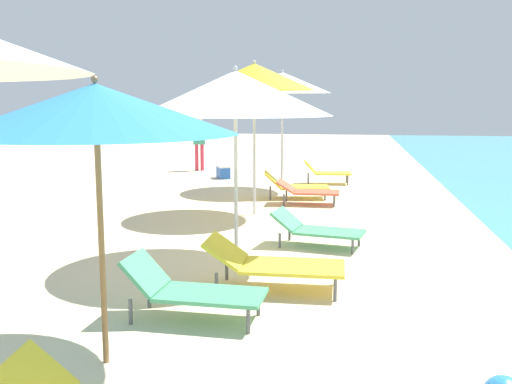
{
  "coord_description": "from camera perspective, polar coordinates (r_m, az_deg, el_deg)",
  "views": [
    {
      "loc": [
        1.87,
        2.44,
        2.18
      ],
      "look_at": [
        1.07,
        7.43,
        1.39
      ],
      "focal_mm": 41.23,
      "sensor_mm": 36.0,
      "label": 1
    }
  ],
  "objects": [
    {
      "name": "person_walking_near",
      "position": [
        18.32,
        -5.54,
        5.21
      ],
      "size": [
        0.4,
        0.29,
        1.65
      ],
      "rotation": [
        0.0,
        0.0,
        1.79
      ],
      "color": "#D8334C",
      "rests_on": "ground"
    },
    {
      "name": "umbrella_third",
      "position": [
        4.82,
        -15.28,
        7.75
      ],
      "size": [
        2.26,
        2.26,
        2.37
      ],
      "color": "olive",
      "rests_on": "ground"
    },
    {
      "name": "lounger_fourth_shoreside",
      "position": [
        8.83,
        5.9,
        -3.55
      ],
      "size": [
        1.44,
        0.85,
        0.53
      ],
      "rotation": [
        0.0,
        0.0,
        -0.2
      ],
      "color": "#4CA572",
      "rests_on": "ground"
    },
    {
      "name": "lounger_fourth_inland",
      "position": [
        6.82,
        1.64,
        -6.86
      ],
      "size": [
        1.6,
        0.72,
        0.6
      ],
      "rotation": [
        0.0,
        0.0,
        0.02
      ],
      "color": "yellow",
      "rests_on": "ground"
    },
    {
      "name": "lounger_third_shoreside",
      "position": [
        5.95,
        -6.31,
        -9.33
      ],
      "size": [
        1.41,
        0.64,
        0.64
      ],
      "rotation": [
        0.0,
        0.0,
        -0.04
      ],
      "color": "#4CA572",
      "rests_on": "ground"
    },
    {
      "name": "lounger_farthest_shoreside",
      "position": [
        15.46,
        6.83,
        1.97
      ],
      "size": [
        1.26,
        0.66,
        0.61
      ],
      "rotation": [
        0.0,
        0.0,
        0.08
      ],
      "color": "yellow",
      "rests_on": "ground"
    },
    {
      "name": "lounger_farthest_inland",
      "position": [
        13.14,
        3.8,
        0.68
      ],
      "size": [
        1.51,
        0.85,
        0.6
      ],
      "rotation": [
        0.0,
        0.0,
        0.14
      ],
      "color": "yellow",
      "rests_on": "ground"
    },
    {
      "name": "lounger_fifth_shoreside",
      "position": [
        12.37,
        5.0,
        0.14
      ],
      "size": [
        1.31,
        0.62,
        0.51
      ],
      "rotation": [
        0.0,
        0.0,
        0.0
      ],
      "color": "#D8593F",
      "rests_on": "ground"
    },
    {
      "name": "cooler_box",
      "position": [
        16.51,
        -3.2,
        1.98
      ],
      "size": [
        0.5,
        0.63,
        0.37
      ],
      "color": "#2659B2",
      "rests_on": "ground"
    },
    {
      "name": "umbrella_fourth",
      "position": [
        7.72,
        -2.01,
        9.56
      ],
      "size": [
        2.54,
        2.54,
        2.62
      ],
      "color": "silver",
      "rests_on": "ground"
    },
    {
      "name": "umbrella_farthest",
      "position": [
        14.26,
        2.58,
        10.54
      ],
      "size": [
        2.33,
        2.33,
        2.89
      ],
      "color": "silver",
      "rests_on": "ground"
    },
    {
      "name": "umbrella_fifth",
      "position": [
        11.1,
        -0.16,
        11.09
      ],
      "size": [
        2.26,
        2.26,
        2.91
      ],
      "color": "silver",
      "rests_on": "ground"
    }
  ]
}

